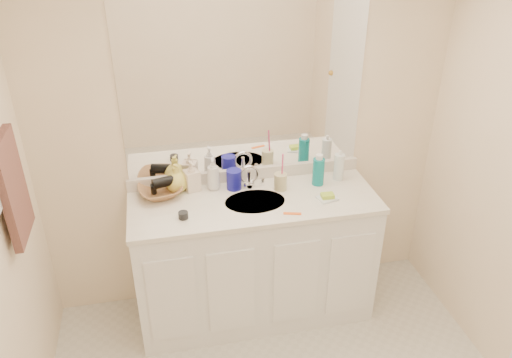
{
  "coord_description": "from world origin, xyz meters",
  "views": [
    {
      "loc": [
        -0.54,
        -1.52,
        2.46
      ],
      "look_at": [
        0.0,
        0.97,
        1.05
      ],
      "focal_mm": 35.0,
      "sensor_mm": 36.0,
      "label": 1
    }
  ],
  "objects": [
    {
      "name": "orange_comb",
      "position": [
        0.18,
        0.82,
        0.88
      ],
      "size": [
        0.11,
        0.05,
        0.0
      ],
      "primitive_type": "cube",
      "rotation": [
        0.0,
        0.0,
        -0.28
      ],
      "color": "#FF611A",
      "rests_on": "countertop"
    },
    {
      "name": "backsplash",
      "position": [
        0.0,
        1.29,
        0.92
      ],
      "size": [
        1.52,
        0.03,
        0.08
      ],
      "primitive_type": "cube",
      "color": "silver",
      "rests_on": "countertop"
    },
    {
      "name": "tan_cup",
      "position": [
        0.19,
        1.11,
        0.93
      ],
      "size": [
        0.09,
        0.09,
        0.11
      ],
      "primitive_type": "cylinder",
      "rotation": [
        0.0,
        0.0,
        0.1
      ],
      "color": "#C1B988",
      "rests_on": "countertop"
    },
    {
      "name": "hair_dryer",
      "position": [
        -0.53,
        1.2,
        0.97
      ],
      "size": [
        0.14,
        0.1,
        0.06
      ],
      "primitive_type": "cylinder",
      "rotation": [
        0.0,
        1.57,
        0.26
      ],
      "color": "black",
      "rests_on": "wicker_basket"
    },
    {
      "name": "toothbrush",
      "position": [
        0.2,
        1.11,
        1.03
      ],
      "size": [
        0.02,
        0.04,
        0.21
      ],
      "primitive_type": "cylinder",
      "rotation": [
        0.14,
        0.0,
        -0.17
      ],
      "color": "#DC3A76",
      "rests_on": "tan_cup"
    },
    {
      "name": "clear_pump_bottle",
      "position": [
        0.59,
        1.17,
        0.97
      ],
      "size": [
        0.08,
        0.08,
        0.18
      ],
      "primitive_type": "cylinder",
      "rotation": [
        0.0,
        0.0,
        -0.31
      ],
      "color": "white",
      "rests_on": "countertop"
    },
    {
      "name": "wall_back",
      "position": [
        0.0,
        1.3,
        1.2
      ],
      "size": [
        2.6,
        0.02,
        2.4
      ],
      "primitive_type": "cube",
      "color": "#FEE8C7",
      "rests_on": "floor"
    },
    {
      "name": "wicker_basket",
      "position": [
        -0.55,
        1.2,
        0.91
      ],
      "size": [
        0.31,
        0.31,
        0.07
      ],
      "primitive_type": "imported",
      "rotation": [
        0.0,
        0.0,
        0.2
      ],
      "color": "brown",
      "rests_on": "countertop"
    },
    {
      "name": "soap_dish",
      "position": [
        0.44,
        0.93,
        0.89
      ],
      "size": [
        0.13,
        0.12,
        0.01
      ],
      "primitive_type": "cube",
      "rotation": [
        0.0,
        0.0,
        0.24
      ],
      "color": "white",
      "rests_on": "countertop"
    },
    {
      "name": "blue_mug",
      "position": [
        -0.1,
        1.19,
        0.94
      ],
      "size": [
        0.11,
        0.11,
        0.13
      ],
      "primitive_type": "cylinder",
      "rotation": [
        0.0,
        0.0,
        -0.23
      ],
      "color": "#161698",
      "rests_on": "countertop"
    },
    {
      "name": "hand_towel",
      "position": [
        -1.25,
        0.77,
        1.25
      ],
      "size": [
        0.04,
        0.32,
        0.55
      ],
      "primitive_type": "cube",
      "color": "#462925",
      "rests_on": "towel_ring"
    },
    {
      "name": "soap_bottle_cream",
      "position": [
        -0.36,
        1.23,
        0.98
      ],
      "size": [
        0.11,
        0.11,
        0.2
      ],
      "primitive_type": "imported",
      "rotation": [
        0.0,
        0.0,
        0.29
      ],
      "color": "beige",
      "rests_on": "countertop"
    },
    {
      "name": "mouthwash_bottle",
      "position": [
        0.44,
        1.13,
        0.97
      ],
      "size": [
        0.09,
        0.09,
        0.18
      ],
      "primitive_type": "cylinder",
      "rotation": [
        0.0,
        0.0,
        -0.22
      ],
      "color": "#0B7E85",
      "rests_on": "countertop"
    },
    {
      "name": "vanity_cabinet",
      "position": [
        0.0,
        1.02,
        0.42
      ],
      "size": [
        1.5,
        0.55,
        0.85
      ],
      "primitive_type": "cube",
      "color": "white",
      "rests_on": "floor"
    },
    {
      "name": "faucet",
      "position": [
        0.0,
        1.18,
        0.94
      ],
      "size": [
        0.02,
        0.02,
        0.11
      ],
      "primitive_type": "cylinder",
      "color": "silver",
      "rests_on": "countertop"
    },
    {
      "name": "countertop",
      "position": [
        0.0,
        1.02,
        0.86
      ],
      "size": [
        1.52,
        0.57,
        0.03
      ],
      "primitive_type": "cube",
      "color": "white",
      "rests_on": "vanity_cabinet"
    },
    {
      "name": "green_soap",
      "position": [
        0.44,
        0.93,
        0.9
      ],
      "size": [
        0.08,
        0.06,
        0.03
      ],
      "primitive_type": "cube",
      "rotation": [
        0.0,
        0.0,
        -0.04
      ],
      "color": "#ABD333",
      "rests_on": "soap_dish"
    },
    {
      "name": "soap_bottle_white",
      "position": [
        -0.22,
        1.21,
        0.99
      ],
      "size": [
        0.09,
        0.09,
        0.21
      ],
      "primitive_type": "imported",
      "rotation": [
        0.0,
        0.0,
        -0.1
      ],
      "color": "white",
      "rests_on": "countertop"
    },
    {
      "name": "dark_jar",
      "position": [
        -0.44,
        0.91,
        0.9
      ],
      "size": [
        0.07,
        0.07,
        0.04
      ],
      "primitive_type": "cylinder",
      "rotation": [
        0.0,
        0.0,
        0.32
      ],
      "color": "black",
      "rests_on": "countertop"
    },
    {
      "name": "sink_basin",
      "position": [
        0.0,
        1.0,
        0.87
      ],
      "size": [
        0.37,
        0.37,
        0.02
      ],
      "primitive_type": "cylinder",
      "color": "beige",
      "rests_on": "countertop"
    },
    {
      "name": "soap_bottle_yellow",
      "position": [
        -0.45,
        1.24,
        0.97
      ],
      "size": [
        0.19,
        0.19,
        0.18
      ],
      "primitive_type": "imported",
      "rotation": [
        0.0,
        0.0,
        0.4
      ],
      "color": "#DED156",
      "rests_on": "countertop"
    },
    {
      "name": "mirror",
      "position": [
        0.0,
        1.29,
        1.56
      ],
      "size": [
        1.48,
        0.01,
        1.2
      ],
      "primitive_type": "cube",
      "color": "white",
      "rests_on": "wall_back"
    }
  ]
}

